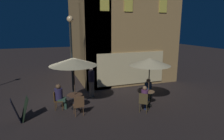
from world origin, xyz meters
TOP-DOWN VIEW (x-y plane):
  - ground_plane at (0.00, 0.00)m, footprint 60.00×60.00m
  - cafe_building at (3.44, 3.33)m, footprint 6.71×6.82m
  - street_lamp_near_corner at (0.39, 0.36)m, footprint 0.34×0.34m
  - menu_sandwich_board at (-2.13, -1.65)m, footprint 0.76×0.66m
  - cafe_table_0 at (3.76, -2.03)m, footprint 0.60×0.60m
  - cafe_table_1 at (0.25, -1.13)m, footprint 0.74×0.74m
  - patio_umbrella_0 at (3.76, -2.03)m, footprint 2.01×2.01m
  - patio_umbrella_1 at (0.25, -1.13)m, footprint 2.24×2.24m
  - cafe_chair_0 at (3.15, -2.68)m, footprint 0.58×0.58m
  - cafe_chair_1 at (4.17, -1.30)m, footprint 0.52×0.52m
  - cafe_chair_2 at (0.28, -1.99)m, footprint 0.45×0.45m
  - cafe_chair_3 at (-0.58, -0.93)m, footprint 0.50×0.50m
  - patron_seated_0 at (3.26, -2.57)m, footprint 0.49×0.50m
  - patron_seated_1 at (4.10, -1.43)m, footprint 0.48×0.54m
  - patron_seated_2 at (-0.44, -0.96)m, footprint 0.55×0.45m
  - patron_standing_3 at (1.42, 0.24)m, footprint 0.34×0.34m

SIDE VIEW (x-z plane):
  - ground_plane at x=0.00m, z-range 0.00..0.00m
  - cafe_table_0 at x=3.76m, z-range 0.12..0.89m
  - menu_sandwich_board at x=-2.13m, z-range 0.02..1.00m
  - cafe_table_1 at x=0.25m, z-range 0.17..0.89m
  - cafe_chair_3 at x=-0.58m, z-range 0.09..1.00m
  - cafe_chair_1 at x=4.17m, z-range 0.09..1.02m
  - cafe_chair_2 at x=0.28m, z-range 0.09..1.03m
  - cafe_chair_0 at x=3.15m, z-range 0.10..1.06m
  - patron_seated_1 at x=4.10m, z-range 0.09..1.31m
  - patron_seated_0 at x=3.26m, z-range 0.08..1.35m
  - patron_seated_2 at x=-0.44m, z-range 0.09..1.35m
  - patron_standing_3 at x=1.42m, z-range 0.01..1.71m
  - patio_umbrella_0 at x=3.76m, z-range 1.03..3.48m
  - patio_umbrella_1 at x=0.25m, z-range 1.06..3.58m
  - street_lamp_near_corner at x=0.39m, z-range 0.93..5.41m
  - cafe_building at x=3.44m, z-range -0.01..7.38m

